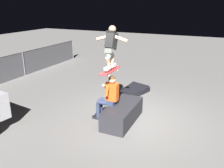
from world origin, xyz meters
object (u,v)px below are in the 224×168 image
at_px(person_sitting_on_ledge, 108,96).
at_px(skater_airborne, 111,45).
at_px(kicker_ramp, 132,92).
at_px(skateboard, 110,71).
at_px(ledge_box_main, 122,113).

xyz_separation_m(person_sitting_on_ledge, skater_airborne, (0.08, -0.05, 1.41)).
bearing_deg(person_sitting_on_ledge, kicker_ramp, 3.80).
bearing_deg(skateboard, ledge_box_main, -81.89).
xyz_separation_m(skateboard, skater_airborne, (0.06, 0.00, 0.69)).
relative_size(ledge_box_main, skateboard, 1.59).
bearing_deg(skateboard, skater_airborne, 2.07).
bearing_deg(person_sitting_on_ledge, skater_airborne, -31.13).
xyz_separation_m(ledge_box_main, kicker_ramp, (2.21, 0.55, -0.20)).
height_order(ledge_box_main, skater_airborne, skater_airborne).
distance_m(person_sitting_on_ledge, skater_airborne, 1.41).
bearing_deg(ledge_box_main, person_sitting_on_ledge, 99.96).
xyz_separation_m(ledge_box_main, skateboard, (-0.05, 0.35, 1.22)).
relative_size(ledge_box_main, kicker_ramp, 1.14).
distance_m(person_sitting_on_ledge, kicker_ramp, 2.39).
distance_m(skateboard, skater_airborne, 0.69).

